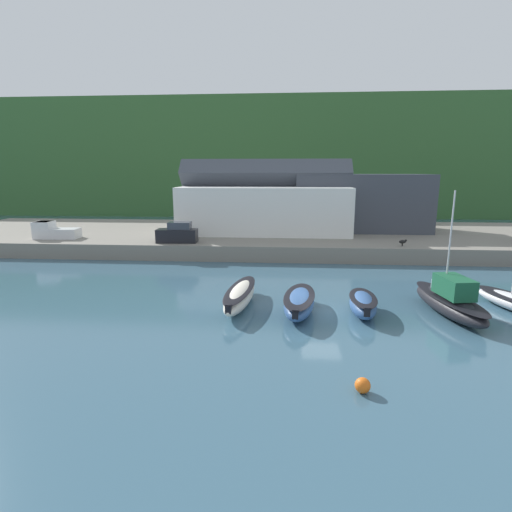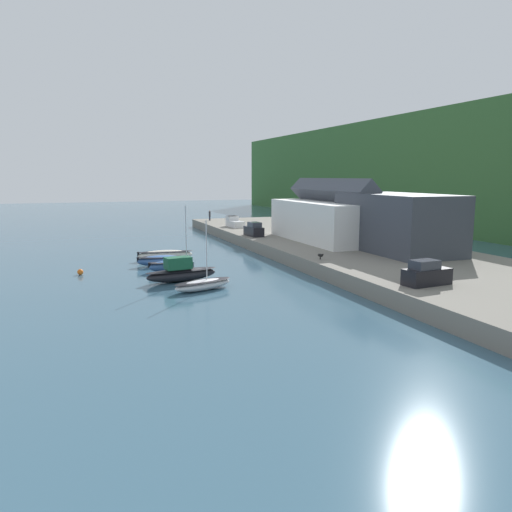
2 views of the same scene
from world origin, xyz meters
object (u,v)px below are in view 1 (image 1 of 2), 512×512
dog_on_quay (403,242)px  moored_boat_3 (450,301)px  moored_boat_0 (240,296)px  pickup_truck_0 (53,231)px  moored_boat_1 (299,302)px  parked_car_1 (178,234)px  moored_boat_2 (363,304)px  mooring_buoy_0 (363,385)px

dog_on_quay → moored_boat_3: bearing=-21.4°
moored_boat_0 → pickup_truck_0: bearing=149.3°
moored_boat_3 → pickup_truck_0: moored_boat_3 is taller
moored_boat_1 → parked_car_1: (-12.35, 16.35, 1.82)m
moored_boat_1 → moored_boat_0: bearing=171.2°
pickup_truck_0 → dog_on_quay: size_ratio=5.52×
moored_boat_0 → dog_on_quay: size_ratio=8.29×
dog_on_quay → moored_boat_2: bearing=-39.8°
dog_on_quay → mooring_buoy_0: 26.60m
moored_boat_0 → moored_boat_3: 13.48m
moored_boat_1 → pickup_truck_0: (-26.97, 17.82, 1.72)m
moored_boat_3 → moored_boat_1: bearing=173.2°
moored_boat_2 → moored_boat_3: 5.49m
moored_boat_3 → pickup_truck_0: bearing=145.3°
parked_car_1 → dog_on_quay: size_ratio=4.85×
moored_boat_3 → pickup_truck_0: size_ratio=1.62×
moored_boat_1 → moored_boat_3: (9.50, 0.39, 0.24)m
moored_boat_3 → mooring_buoy_0: (-7.17, -9.74, -0.62)m
moored_boat_0 → moored_boat_2: (7.99, -1.05, -0.02)m
moored_boat_3 → parked_car_1: 27.11m
moored_boat_3 → moored_boat_2: bearing=174.6°
moored_boat_2 → parked_car_1: (-16.38, 16.32, 1.83)m
moored_boat_0 → parked_car_1: 17.51m
moored_boat_1 → moored_boat_3: moored_boat_3 is taller
dog_on_quay → mooring_buoy_0: size_ratio=1.36×
parked_car_1 → pickup_truck_0: (-14.62, 1.47, -0.10)m
pickup_truck_0 → dog_on_quay: 37.82m
dog_on_quay → moored_boat_0: bearing=-61.7°
moored_boat_1 → mooring_buoy_0: bearing=-69.6°
moored_boat_1 → mooring_buoy_0: 9.65m
parked_car_1 → mooring_buoy_0: parked_car_1 is taller
moored_boat_2 → mooring_buoy_0: size_ratio=7.00×
moored_boat_0 → moored_boat_1: size_ratio=1.18×
moored_boat_2 → parked_car_1: size_ratio=1.07×
moored_boat_2 → dog_on_quay: (6.76, 15.77, 1.37)m
moored_boat_0 → parked_car_1: size_ratio=1.71×
moored_boat_3 → parked_car_1: bearing=134.7°
moored_boat_0 → moored_boat_1: 4.11m
moored_boat_0 → dog_on_quay: (14.75, 14.73, 1.35)m
parked_car_1 → dog_on_quay: (23.14, -0.54, -0.46)m
pickup_truck_0 → moored_boat_0: bearing=-130.4°
moored_boat_1 → moored_boat_2: bearing=6.9°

